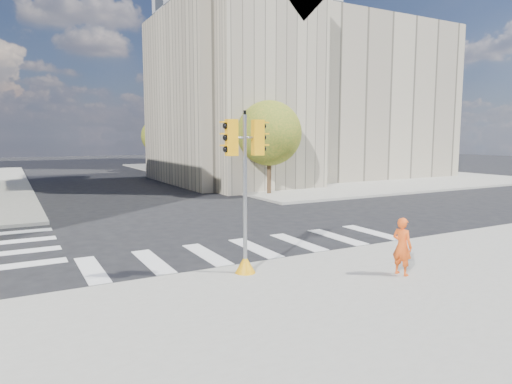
% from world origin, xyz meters
% --- Properties ---
extents(ground, '(160.00, 160.00, 0.00)m').
position_xyz_m(ground, '(0.00, 0.00, 0.00)').
color(ground, black).
rests_on(ground, ground).
extents(sidewalk_near, '(30.00, 14.00, 0.15)m').
position_xyz_m(sidewalk_near, '(0.00, -11.00, 0.07)').
color(sidewalk_near, gray).
rests_on(sidewalk_near, ground).
extents(sidewalk_far_right, '(28.00, 40.00, 0.15)m').
position_xyz_m(sidewalk_far_right, '(20.00, 26.00, 0.07)').
color(sidewalk_far_right, gray).
rests_on(sidewalk_far_right, ground).
extents(civic_building, '(26.00, 16.00, 19.39)m').
position_xyz_m(civic_building, '(15.59, 19.12, 7.26)').
color(civic_building, '#A0967F').
rests_on(civic_building, ground).
extents(office_tower, '(20.00, 18.00, 30.00)m').
position_xyz_m(office_tower, '(22.00, 42.00, 15.00)').
color(office_tower, '#9EA0A3').
rests_on(office_tower, ground).
extents(tree_re_near, '(4.20, 4.20, 6.16)m').
position_xyz_m(tree_re_near, '(7.50, 10.00, 4.05)').
color(tree_re_near, '#382616').
rests_on(tree_re_near, ground).
extents(tree_re_mid, '(4.60, 4.60, 6.66)m').
position_xyz_m(tree_re_mid, '(7.50, 22.00, 4.35)').
color(tree_re_mid, '#382616').
rests_on(tree_re_mid, ground).
extents(tree_re_far, '(4.00, 4.00, 5.88)m').
position_xyz_m(tree_re_far, '(7.50, 34.00, 3.87)').
color(tree_re_far, '#382616').
rests_on(tree_re_far, ground).
extents(lamp_near, '(0.35, 0.18, 8.11)m').
position_xyz_m(lamp_near, '(8.00, 14.00, 4.58)').
color(lamp_near, black).
rests_on(lamp_near, sidewalk_far_right).
extents(lamp_far, '(0.35, 0.18, 8.11)m').
position_xyz_m(lamp_far, '(8.00, 28.00, 4.58)').
color(lamp_far, black).
rests_on(lamp_far, sidewalk_far_right).
extents(traffic_signal, '(1.07, 0.56, 4.39)m').
position_xyz_m(traffic_signal, '(-1.93, -4.83, 2.00)').
color(traffic_signal, orange).
rests_on(traffic_signal, sidewalk_near).
extents(photographer, '(0.47, 0.63, 1.56)m').
position_xyz_m(photographer, '(1.69, -7.00, 0.93)').
color(photographer, '#EB5116').
rests_on(photographer, sidewalk_near).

